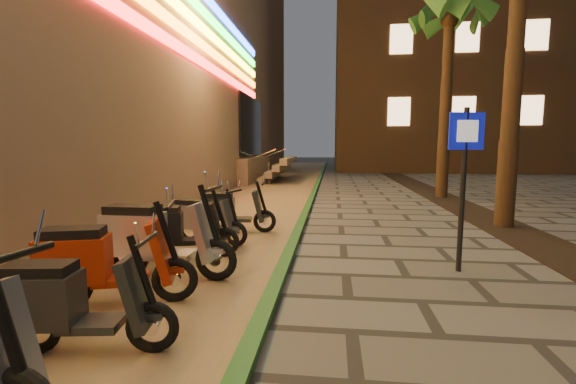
# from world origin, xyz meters

# --- Properties ---
(parking_strip) EXTENTS (3.40, 60.00, 0.01)m
(parking_strip) POSITION_xyz_m (-2.60, 10.00, 0.01)
(parking_strip) COLOR #8C7251
(parking_strip) RESTS_ON ground
(green_curb) EXTENTS (0.18, 60.00, 0.10)m
(green_curb) POSITION_xyz_m (-0.90, 10.00, 0.05)
(green_curb) COLOR #225B25
(green_curb) RESTS_ON ground
(planting_strip) EXTENTS (1.20, 40.00, 0.02)m
(planting_strip) POSITION_xyz_m (3.60, 5.00, 0.01)
(planting_strip) COLOR black
(planting_strip) RESTS_ON ground
(apartment_block) EXTENTS (18.00, 16.06, 25.00)m
(apartment_block) POSITION_xyz_m (9.00, 32.00, 12.50)
(apartment_block) COLOR brown
(apartment_block) RESTS_ON ground
(palm_d) EXTENTS (2.97, 3.02, 7.16)m
(palm_d) POSITION_xyz_m (3.60, 12.00, 5.94)
(palm_d) COLOR #472D19
(palm_d) RESTS_ON ground
(pedestrian_sign) EXTENTS (0.50, 0.14, 2.32)m
(pedestrian_sign) POSITION_xyz_m (1.62, 3.69, 1.50)
(pedestrian_sign) COLOR black
(pedestrian_sign) RESTS_ON ground
(scooter_5) EXTENTS (1.50, 0.60, 1.05)m
(scooter_5) POSITION_xyz_m (-2.44, 0.99, 0.46)
(scooter_5) COLOR black
(scooter_5) RESTS_ON ground
(scooter_6) EXTENTS (1.67, 0.87, 1.18)m
(scooter_6) POSITION_xyz_m (-2.76, 1.94, 0.51)
(scooter_6) COLOR black
(scooter_6) RESTS_ON ground
(scooter_7) EXTENTS (1.83, 0.64, 1.30)m
(scooter_7) POSITION_xyz_m (-2.60, 2.92, 0.56)
(scooter_7) COLOR black
(scooter_7) RESTS_ON ground
(scooter_8) EXTENTS (1.56, 0.77, 1.10)m
(scooter_8) POSITION_xyz_m (-2.65, 3.80, 0.48)
(scooter_8) COLOR black
(scooter_8) RESTS_ON ground
(scooter_9) EXTENTS (1.47, 0.73, 1.04)m
(scooter_9) POSITION_xyz_m (-2.59, 4.85, 0.45)
(scooter_9) COLOR black
(scooter_9) RESTS_ON ground
(scooter_10) EXTENTS (1.53, 0.58, 1.08)m
(scooter_10) POSITION_xyz_m (-2.32, 5.75, 0.47)
(scooter_10) COLOR black
(scooter_10) RESTS_ON ground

